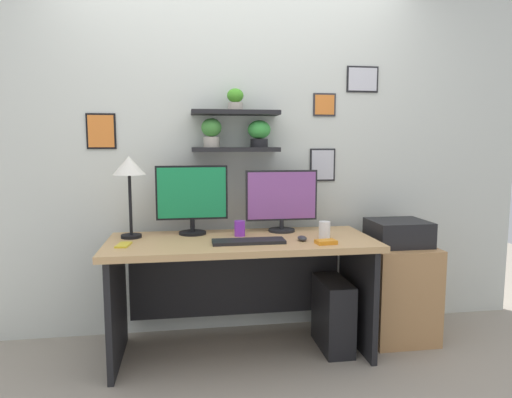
# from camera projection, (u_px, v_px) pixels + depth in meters

# --- Properties ---
(ground_plane) EXTENTS (8.00, 8.00, 0.00)m
(ground_plane) POSITION_uv_depth(u_px,v_px,m) (242.00, 352.00, 2.92)
(ground_plane) COLOR gray
(back_wall_assembly) EXTENTS (4.40, 0.24, 2.70)m
(back_wall_assembly) POSITION_uv_depth(u_px,v_px,m) (234.00, 143.00, 3.18)
(back_wall_assembly) COLOR silver
(back_wall_assembly) RESTS_ON ground
(desk) EXTENTS (1.67, 0.68, 0.75)m
(desk) POSITION_uv_depth(u_px,v_px,m) (241.00, 269.00, 2.91)
(desk) COLOR tan
(desk) RESTS_ON ground
(monitor_left) EXTENTS (0.47, 0.18, 0.45)m
(monitor_left) POSITION_uv_depth(u_px,v_px,m) (192.00, 197.00, 2.97)
(monitor_left) COLOR black
(monitor_left) RESTS_ON desk
(monitor_right) EXTENTS (0.49, 0.18, 0.42)m
(monitor_right) POSITION_uv_depth(u_px,v_px,m) (282.00, 199.00, 3.06)
(monitor_right) COLOR black
(monitor_right) RESTS_ON desk
(keyboard) EXTENTS (0.44, 0.14, 0.02)m
(keyboard) POSITION_uv_depth(u_px,v_px,m) (249.00, 241.00, 2.72)
(keyboard) COLOR black
(keyboard) RESTS_ON desk
(computer_mouse) EXTENTS (0.06, 0.09, 0.03)m
(computer_mouse) POSITION_uv_depth(u_px,v_px,m) (302.00, 238.00, 2.78)
(computer_mouse) COLOR #2D2D33
(computer_mouse) RESTS_ON desk
(desk_lamp) EXTENTS (0.20, 0.20, 0.52)m
(desk_lamp) POSITION_uv_depth(u_px,v_px,m) (129.00, 171.00, 2.82)
(desk_lamp) COLOR black
(desk_lamp) RESTS_ON desk
(cell_phone) EXTENTS (0.09, 0.15, 0.01)m
(cell_phone) POSITION_uv_depth(u_px,v_px,m) (123.00, 245.00, 2.65)
(cell_phone) COLOR yellow
(cell_phone) RESTS_ON desk
(pen_cup) EXTENTS (0.07, 0.07, 0.10)m
(pen_cup) POSITION_uv_depth(u_px,v_px,m) (239.00, 228.00, 2.92)
(pen_cup) COLOR purple
(pen_cup) RESTS_ON desk
(scissors_tray) EXTENTS (0.13, 0.09, 0.02)m
(scissors_tray) POSITION_uv_depth(u_px,v_px,m) (326.00, 242.00, 2.69)
(scissors_tray) COLOR orange
(scissors_tray) RESTS_ON desk
(water_cup) EXTENTS (0.07, 0.07, 0.11)m
(water_cup) POSITION_uv_depth(u_px,v_px,m) (324.00, 230.00, 2.84)
(water_cup) COLOR white
(water_cup) RESTS_ON desk
(drawer_cabinet) EXTENTS (0.44, 0.50, 0.65)m
(drawer_cabinet) POSITION_uv_depth(u_px,v_px,m) (396.00, 290.00, 3.14)
(drawer_cabinet) COLOR tan
(drawer_cabinet) RESTS_ON ground
(printer) EXTENTS (0.38, 0.34, 0.17)m
(printer) POSITION_uv_depth(u_px,v_px,m) (398.00, 233.00, 3.09)
(printer) COLOR black
(printer) RESTS_ON drawer_cabinet
(computer_tower_right) EXTENTS (0.18, 0.40, 0.46)m
(computer_tower_right) POSITION_uv_depth(u_px,v_px,m) (333.00, 314.00, 2.96)
(computer_tower_right) COLOR black
(computer_tower_right) RESTS_ON ground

